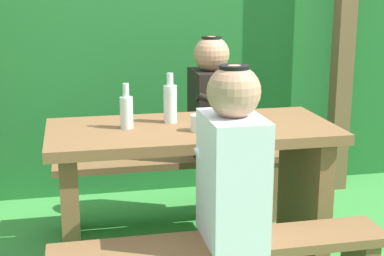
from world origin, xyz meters
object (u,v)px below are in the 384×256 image
at_px(cell_phone, 258,123).
at_px(bottle_left, 126,111).
at_px(bench_far, 172,177).
at_px(person_white_shirt, 232,162).
at_px(person_black_coat, 211,102).
at_px(bottle_right, 170,102).
at_px(drinking_glass, 198,123).
at_px(picnic_table, 192,174).

bearing_deg(cell_phone, bottle_left, -157.36).
distance_m(bench_far, bottle_left, 0.84).
relative_size(person_white_shirt, person_black_coat, 1.00).
bearing_deg(bottle_left, bottle_right, 17.96).
bearing_deg(bench_far, person_white_shirt, -88.13).
height_order(drinking_glass, bottle_left, bottle_left).
height_order(bottle_right, cell_phone, bottle_right).
relative_size(picnic_table, bottle_right, 5.61).
bearing_deg(cell_phone, bench_far, 145.77).
xyz_separation_m(bench_far, cell_phone, (0.33, -0.61, 0.46)).
distance_m(bench_far, bottle_right, 0.75).
height_order(drinking_glass, cell_phone, drinking_glass).
bearing_deg(bottle_left, picnic_table, -5.34).
height_order(picnic_table, person_white_shirt, person_white_shirt).
bearing_deg(drinking_glass, picnic_table, 95.72).
distance_m(person_white_shirt, cell_phone, 0.63).
height_order(person_white_shirt, person_black_coat, same).
distance_m(person_white_shirt, drinking_glass, 0.49).
height_order(picnic_table, drinking_glass, drinking_glass).
relative_size(bottle_left, bottle_right, 0.88).
xyz_separation_m(picnic_table, drinking_glass, (0.01, -0.10, 0.29)).
bearing_deg(bottle_right, bench_far, 79.58).
bearing_deg(person_white_shirt, bottle_right, 100.50).
bearing_deg(bottle_left, person_black_coat, 44.93).
xyz_separation_m(bottle_left, bottle_right, (0.23, 0.07, 0.02)).
xyz_separation_m(bench_far, bottle_left, (-0.32, -0.56, 0.54)).
bearing_deg(person_black_coat, picnic_table, -112.42).
distance_m(drinking_glass, cell_phone, 0.33).
bearing_deg(person_white_shirt, bench_far, 91.87).
bearing_deg(drinking_glass, person_black_coat, 71.25).
bearing_deg(drinking_glass, bench_far, 90.82).
xyz_separation_m(bench_far, person_white_shirt, (0.04, -1.17, 0.45)).
relative_size(drinking_glass, bottle_right, 0.31).
relative_size(bench_far, person_white_shirt, 1.95).
distance_m(person_white_shirt, bottle_left, 0.71).
distance_m(picnic_table, person_white_shirt, 0.63).
relative_size(drinking_glass, cell_phone, 0.56).
xyz_separation_m(picnic_table, person_black_coat, (0.24, 0.58, 0.24)).
bearing_deg(bottle_left, bench_far, 60.55).
xyz_separation_m(picnic_table, bottle_right, (-0.09, 0.10, 0.35)).
distance_m(bottle_left, cell_phone, 0.65).
bearing_deg(bench_far, picnic_table, -90.00).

